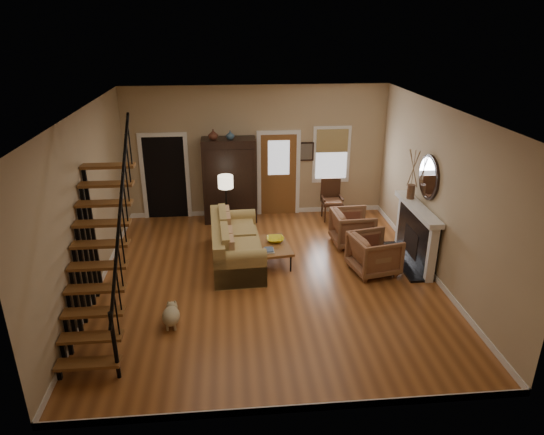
{
  "coord_description": "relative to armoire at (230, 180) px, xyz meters",
  "views": [
    {
      "loc": [
        -0.7,
        -8.31,
        4.75
      ],
      "look_at": [
        0.1,
        0.4,
        1.15
      ],
      "focal_mm": 32.0,
      "sensor_mm": 36.0,
      "label": 1
    }
  ],
  "objects": [
    {
      "name": "armoire",
      "position": [
        0.0,
        0.0,
        0.0
      ],
      "size": [
        1.3,
        0.6,
        2.1
      ],
      "primitive_type": null,
      "color": "black",
      "rests_on": "ground"
    },
    {
      "name": "floor_lamp",
      "position": [
        -0.09,
        -1.04,
        -0.3
      ],
      "size": [
        0.39,
        0.39,
        1.5
      ],
      "primitive_type": null,
      "rotation": [
        0.0,
        0.0,
        -0.13
      ],
      "color": "black",
      "rests_on": "ground"
    },
    {
      "name": "fireplace",
      "position": [
        3.83,
        -2.65,
        -0.31
      ],
      "size": [
        0.33,
        1.95,
        2.3
      ],
      "color": "black",
      "rests_on": "ground"
    },
    {
      "name": "side_chair",
      "position": [
        2.55,
        -0.2,
        -0.54
      ],
      "size": [
        0.54,
        0.54,
        1.02
      ],
      "primitive_type": null,
      "color": "#3D2213",
      "rests_on": "ground"
    },
    {
      "name": "armchair_right",
      "position": [
        2.71,
        -1.72,
        -0.65
      ],
      "size": [
        0.92,
        0.9,
        0.8
      ],
      "primitive_type": "imported",
      "rotation": [
        0.0,
        0.0,
        1.61
      ],
      "color": "brown",
      "rests_on": "ground"
    },
    {
      "name": "dog",
      "position": [
        -1.04,
        -4.57,
        -0.87
      ],
      "size": [
        0.3,
        0.49,
        0.36
      ],
      "primitive_type": null,
      "rotation": [
        0.0,
        0.0,
        0.02
      ],
      "color": "tan",
      "rests_on": "ground"
    },
    {
      "name": "books",
      "position": [
        0.74,
        -2.73,
        -0.61
      ],
      "size": [
        0.2,
        0.27,
        0.05
      ],
      "primitive_type": null,
      "color": "beige",
      "rests_on": "coffee_table"
    },
    {
      "name": "sofa",
      "position": [
        0.1,
        -2.33,
        -0.62
      ],
      "size": [
        1.1,
        2.36,
        0.86
      ],
      "primitive_type": null,
      "rotation": [
        0.0,
        0.0,
        0.04
      ],
      "color": "#A28649",
      "rests_on": "ground"
    },
    {
      "name": "vase_b",
      "position": [
        0.05,
        -0.1,
        1.16
      ],
      "size": [
        0.2,
        0.2,
        0.21
      ],
      "primitive_type": "imported",
      "color": "#334C60",
      "rests_on": "armoire"
    },
    {
      "name": "coffee_table",
      "position": [
        0.86,
        -2.43,
        -0.84
      ],
      "size": [
        0.76,
        1.14,
        0.41
      ],
      "primitive_type": null,
      "rotation": [
        0.0,
        0.0,
        0.13
      ],
      "color": "brown",
      "rests_on": "ground"
    },
    {
      "name": "vase_a",
      "position": [
        -0.35,
        -0.1,
        1.17
      ],
      "size": [
        0.24,
        0.24,
        0.25
      ],
      "primitive_type": "imported",
      "color": "#4C2619",
      "rests_on": "armoire"
    },
    {
      "name": "bowl",
      "position": [
        0.91,
        -2.28,
        -0.59
      ],
      "size": [
        0.37,
        0.37,
        0.09
      ],
      "primitive_type": "imported",
      "color": "yellow",
      "rests_on": "coffee_table"
    },
    {
      "name": "armchair_left",
      "position": [
        2.83,
        -3.02,
        -0.65
      ],
      "size": [
        1.04,
        1.02,
        0.81
      ],
      "primitive_type": "imported",
      "rotation": [
        0.0,
        0.0,
        1.77
      ],
      "color": "brown",
      "rests_on": "ground"
    },
    {
      "name": "room",
      "position": [
        0.29,
        -1.39,
        0.46
      ],
      "size": [
        7.0,
        7.33,
        3.3
      ],
      "color": "#995527",
      "rests_on": "ground"
    },
    {
      "name": "staircase",
      "position": [
        -2.08,
        -4.45,
        0.55
      ],
      "size": [
        0.94,
        2.8,
        3.2
      ],
      "primitive_type": null,
      "color": "brown",
      "rests_on": "ground"
    }
  ]
}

